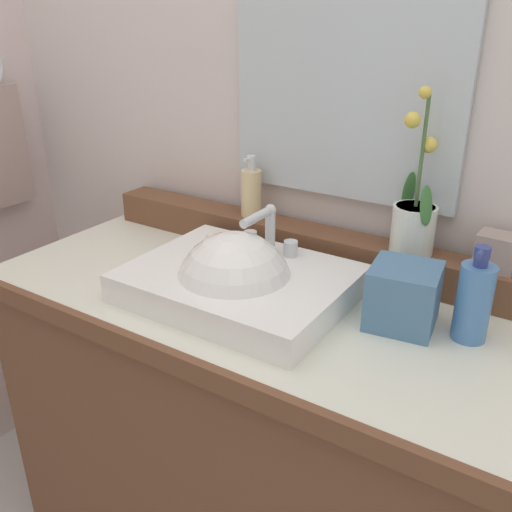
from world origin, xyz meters
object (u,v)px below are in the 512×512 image
Objects in this scene: sink_basin at (237,286)px; soap_dispenser at (251,191)px; potted_plant at (414,218)px; soap_bar at (219,238)px; trinket_box at (497,252)px; tissue_box at (403,296)px; lotion_bottle at (474,301)px.

sink_basin is 2.93× the size of soap_dispenser.
potted_plant reaches higher than soap_dispenser.
soap_bar is 0.87× the size of trinket_box.
sink_basin is at bearing -145.50° from trinket_box.
tissue_box is at bearing -120.75° from trinket_box.
potted_plant reaches higher than sink_basin.
sink_basin is 1.30× the size of potted_plant.
lotion_bottle is (-0.00, -0.17, -0.04)m from trinket_box.
sink_basin is at bearing -165.15° from tissue_box.
tissue_box is at bearing -2.53° from soap_bar.
soap_bar is at bearing -159.88° from potted_plant.
trinket_box is 0.23m from tissue_box.
sink_basin is 0.55m from trinket_box.
soap_bar is at bearing 179.82° from lotion_bottle.
potted_plant reaches higher than lotion_bottle.
soap_bar is at bearing -160.53° from trinket_box.
lotion_bottle is 1.46× the size of tissue_box.
sink_basin is 5.82× the size of trinket_box.
lotion_bottle is (0.59, -0.00, 0.01)m from soap_bar.
potted_plant is at bearing -172.20° from trinket_box.
trinket_box is 0.42× the size of lotion_bottle.
tissue_box is at bearing -20.84° from soap_dispenser.
sink_basin is 0.18m from soap_bar.
potted_plant is 0.43m from soap_dispenser.
sink_basin is 2.45× the size of lotion_bottle.
tissue_box is (-0.13, -0.02, -0.02)m from lotion_bottle.
tissue_box is at bearing -74.61° from potted_plant.
soap_bar is 0.18m from soap_dispenser.
soap_bar is 0.45m from potted_plant.
trinket_box reaches higher than soap_bar.
trinket_box is at bearing 0.33° from soap_dispenser.
lotion_bottle is 0.13m from tissue_box.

